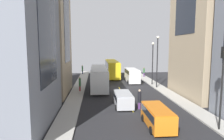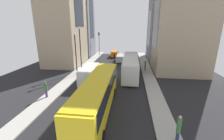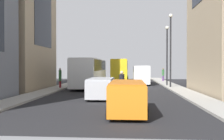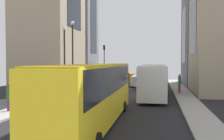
{
  "view_description": "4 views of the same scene",
  "coord_description": "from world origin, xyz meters",
  "px_view_note": "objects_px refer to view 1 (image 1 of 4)",
  "views": [
    {
      "loc": [
        -3.83,
        -30.6,
        6.7
      ],
      "look_at": [
        -1.01,
        2.81,
        2.72
      ],
      "focal_mm": 31.07,
      "sensor_mm": 36.0,
      "label": 1
    },
    {
      "loc": [
        -3.31,
        27.2,
        8.69
      ],
      "look_at": [
        -0.2,
        2.44,
        1.29
      ],
      "focal_mm": 24.22,
      "sensor_mm": 36.0,
      "label": 2
    },
    {
      "loc": [
        1.37,
        -27.85,
        2.49
      ],
      "look_at": [
        -0.99,
        5.38,
        1.99
      ],
      "focal_mm": 38.53,
      "sensor_mm": 36.0,
      "label": 3
    },
    {
      "loc": [
        -3.9,
        27.38,
        3.76
      ],
      "look_at": [
        0.35,
        5.28,
        2.97
      ],
      "focal_mm": 39.38,
      "sensor_mm": 36.0,
      "label": 4
    }
  ],
  "objects_px": {
    "pedestrian_walking_far": "(80,83)",
    "pedestrian_crossing_near": "(82,69)",
    "pedestrian_crossing_mid": "(139,99)",
    "traffic_light_near_corner": "(223,73)",
    "delivery_van_white": "(132,75)",
    "streetcar_yellow": "(112,67)",
    "car_orange_1": "(157,115)",
    "car_silver_0": "(123,99)",
    "pedestrian_waiting_curb": "(144,72)",
    "city_bus_white": "(99,76)"
  },
  "relations": [
    {
      "from": "car_orange_1",
      "to": "pedestrian_crossing_mid",
      "type": "bearing_deg",
      "value": 95.1
    },
    {
      "from": "city_bus_white",
      "to": "pedestrian_crossing_mid",
      "type": "bearing_deg",
      "value": -70.07
    },
    {
      "from": "pedestrian_crossing_near",
      "to": "car_silver_0",
      "type": "bearing_deg",
      "value": 160.29
    },
    {
      "from": "city_bus_white",
      "to": "pedestrian_crossing_mid",
      "type": "height_order",
      "value": "city_bus_white"
    },
    {
      "from": "pedestrian_waiting_curb",
      "to": "pedestrian_crossing_near",
      "type": "relative_size",
      "value": 0.95
    },
    {
      "from": "pedestrian_crossing_near",
      "to": "pedestrian_crossing_mid",
      "type": "height_order",
      "value": "pedestrian_crossing_near"
    },
    {
      "from": "pedestrian_walking_far",
      "to": "pedestrian_crossing_near",
      "type": "relative_size",
      "value": 1.0
    },
    {
      "from": "delivery_van_white",
      "to": "pedestrian_waiting_curb",
      "type": "xyz_separation_m",
      "value": [
        3.83,
        5.99,
        -0.27
      ]
    },
    {
      "from": "streetcar_yellow",
      "to": "car_silver_0",
      "type": "xyz_separation_m",
      "value": [
        -0.65,
        -22.85,
        -1.19
      ]
    },
    {
      "from": "delivery_van_white",
      "to": "pedestrian_waiting_curb",
      "type": "height_order",
      "value": "delivery_van_white"
    },
    {
      "from": "streetcar_yellow",
      "to": "pedestrian_waiting_curb",
      "type": "relative_size",
      "value": 6.34
    },
    {
      "from": "pedestrian_walking_far",
      "to": "pedestrian_crossing_mid",
      "type": "relative_size",
      "value": 0.99
    },
    {
      "from": "pedestrian_crossing_near",
      "to": "traffic_light_near_corner",
      "type": "xyz_separation_m",
      "value": [
        13.09,
        -33.51,
        3.37
      ]
    },
    {
      "from": "pedestrian_walking_far",
      "to": "pedestrian_waiting_curb",
      "type": "relative_size",
      "value": 1.04
    },
    {
      "from": "car_silver_0",
      "to": "pedestrian_crossing_mid",
      "type": "bearing_deg",
      "value": -31.95
    },
    {
      "from": "traffic_light_near_corner",
      "to": "car_silver_0",
      "type": "bearing_deg",
      "value": 133.92
    },
    {
      "from": "streetcar_yellow",
      "to": "pedestrian_crossing_mid",
      "type": "relative_size",
      "value": 6.04
    },
    {
      "from": "streetcar_yellow",
      "to": "delivery_van_white",
      "type": "xyz_separation_m",
      "value": [
        3.16,
        -8.02,
        -0.61
      ]
    },
    {
      "from": "delivery_van_white",
      "to": "pedestrian_crossing_mid",
      "type": "xyz_separation_m",
      "value": [
        -2.18,
        -15.84,
        -0.38
      ]
    },
    {
      "from": "streetcar_yellow",
      "to": "car_silver_0",
      "type": "distance_m",
      "value": 22.89
    },
    {
      "from": "delivery_van_white",
      "to": "pedestrian_waiting_curb",
      "type": "distance_m",
      "value": 7.11
    },
    {
      "from": "streetcar_yellow",
      "to": "pedestrian_crossing_mid",
      "type": "xyz_separation_m",
      "value": [
        0.98,
        -23.86,
        -0.99
      ]
    },
    {
      "from": "car_silver_0",
      "to": "car_orange_1",
      "type": "relative_size",
      "value": 0.93
    },
    {
      "from": "streetcar_yellow",
      "to": "car_orange_1",
      "type": "distance_m",
      "value": 28.72
    },
    {
      "from": "car_orange_1",
      "to": "pedestrian_waiting_curb",
      "type": "bearing_deg",
      "value": 78.18
    },
    {
      "from": "city_bus_white",
      "to": "car_silver_0",
      "type": "distance_m",
      "value": 10.84
    },
    {
      "from": "pedestrian_waiting_curb",
      "to": "pedestrian_walking_far",
      "type": "bearing_deg",
      "value": 1.49
    },
    {
      "from": "city_bus_white",
      "to": "pedestrian_waiting_curb",
      "type": "distance_m",
      "value": 14.52
    },
    {
      "from": "delivery_van_white",
      "to": "car_silver_0",
      "type": "xyz_separation_m",
      "value": [
        -3.8,
        -14.83,
        -0.58
      ]
    },
    {
      "from": "streetcar_yellow",
      "to": "traffic_light_near_corner",
      "type": "height_order",
      "value": "traffic_light_near_corner"
    },
    {
      "from": "pedestrian_walking_far",
      "to": "traffic_light_near_corner",
      "type": "distance_m",
      "value": 19.38
    },
    {
      "from": "pedestrian_crossing_mid",
      "to": "delivery_van_white",
      "type": "bearing_deg",
      "value": -53.73
    },
    {
      "from": "pedestrian_waiting_curb",
      "to": "pedestrian_crossing_mid",
      "type": "distance_m",
      "value": 22.64
    },
    {
      "from": "pedestrian_crossing_mid",
      "to": "traffic_light_near_corner",
      "type": "distance_m",
      "value": 8.67
    },
    {
      "from": "pedestrian_waiting_curb",
      "to": "car_silver_0",
      "type": "bearing_deg",
      "value": 26.12
    },
    {
      "from": "pedestrian_waiting_curb",
      "to": "city_bus_white",
      "type": "bearing_deg",
      "value": 1.71
    },
    {
      "from": "pedestrian_waiting_curb",
      "to": "traffic_light_near_corner",
      "type": "height_order",
      "value": "traffic_light_near_corner"
    },
    {
      "from": "streetcar_yellow",
      "to": "pedestrian_walking_far",
      "type": "distance_m",
      "value": 16.41
    },
    {
      "from": "pedestrian_crossing_near",
      "to": "pedestrian_crossing_mid",
      "type": "bearing_deg",
      "value": 162.98
    },
    {
      "from": "streetcar_yellow",
      "to": "car_silver_0",
      "type": "bearing_deg",
      "value": -91.62
    },
    {
      "from": "traffic_light_near_corner",
      "to": "car_orange_1",
      "type": "bearing_deg",
      "value": 165.6
    },
    {
      "from": "streetcar_yellow",
      "to": "delivery_van_white",
      "type": "height_order",
      "value": "streetcar_yellow"
    },
    {
      "from": "pedestrian_waiting_curb",
      "to": "pedestrian_crossing_near",
      "type": "xyz_separation_m",
      "value": [
        -13.95,
        5.66,
        0.05
      ]
    },
    {
      "from": "car_silver_0",
      "to": "pedestrian_walking_far",
      "type": "relative_size",
      "value": 1.86
    },
    {
      "from": "delivery_van_white",
      "to": "pedestrian_crossing_mid",
      "type": "relative_size",
      "value": 2.64
    },
    {
      "from": "delivery_van_white",
      "to": "car_orange_1",
      "type": "relative_size",
      "value": 1.33
    },
    {
      "from": "pedestrian_crossing_near",
      "to": "streetcar_yellow",
      "type": "bearing_deg",
      "value": -150.7
    },
    {
      "from": "pedestrian_walking_far",
      "to": "pedestrian_crossing_near",
      "type": "xyz_separation_m",
      "value": [
        -0.87,
        18.85,
        0.0
      ]
    },
    {
      "from": "car_orange_1",
      "to": "streetcar_yellow",
      "type": "bearing_deg",
      "value": 92.81
    },
    {
      "from": "city_bus_white",
      "to": "delivery_van_white",
      "type": "xyz_separation_m",
      "value": [
        6.35,
        4.35,
        -0.49
      ]
    }
  ]
}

